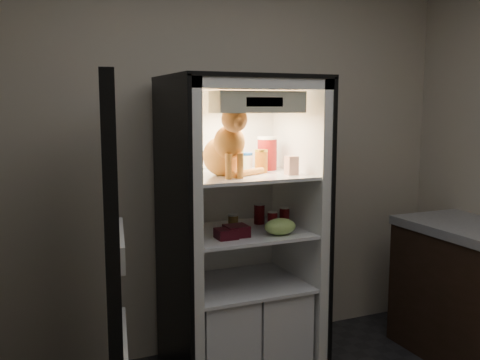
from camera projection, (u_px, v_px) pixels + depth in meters
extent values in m
plane|color=#BAB19B|center=(215.00, 157.00, 3.65)|extent=(3.60, 0.00, 3.60)
cube|color=white|center=(222.00, 222.00, 3.60)|extent=(0.85, 0.06, 1.85)
cube|color=white|center=(179.00, 238.00, 3.15)|extent=(0.06, 0.70, 1.85)
cube|color=white|center=(297.00, 226.00, 3.46)|extent=(0.06, 0.70, 1.85)
cube|color=white|center=(241.00, 85.00, 3.18)|extent=(0.85, 0.70, 0.06)
cube|color=black|center=(172.00, 239.00, 3.13)|extent=(0.02, 0.72, 1.87)
cube|color=black|center=(302.00, 226.00, 3.48)|extent=(0.02, 0.72, 1.87)
cube|color=black|center=(241.00, 78.00, 3.17)|extent=(0.90, 0.72, 0.02)
cube|color=white|center=(243.00, 176.00, 3.23)|extent=(0.73, 0.62, 0.02)
cube|color=white|center=(243.00, 232.00, 3.28)|extent=(0.73, 0.62, 0.02)
cube|color=white|center=(217.00, 327.00, 3.29)|extent=(0.34, 0.58, 0.48)
cube|color=white|center=(268.00, 318.00, 3.43)|extent=(0.34, 0.58, 0.48)
cube|color=white|center=(243.00, 284.00, 3.32)|extent=(0.73, 0.62, 0.02)
cube|color=#EDE7C2|center=(258.00, 102.00, 2.98)|extent=(0.52, 0.18, 0.12)
cube|color=black|center=(265.00, 102.00, 2.90)|extent=(0.22, 0.01, 0.05)
cube|color=black|center=(114.00, 266.00, 2.61)|extent=(0.21, 0.87, 1.85)
cube|color=white|center=(121.00, 343.00, 2.61)|extent=(0.17, 0.64, 0.12)
cube|color=white|center=(118.00, 243.00, 2.54)|extent=(0.17, 0.64, 0.12)
ellipsoid|color=#C36F19|center=(222.00, 156.00, 3.17)|extent=(0.23, 0.28, 0.23)
ellipsoid|color=#C36F19|center=(229.00, 142.00, 3.06)|extent=(0.19, 0.17, 0.20)
sphere|color=#D46129|center=(234.00, 119.00, 2.97)|extent=(0.15, 0.15, 0.15)
sphere|color=#D46129|center=(239.00, 123.00, 2.92)|extent=(0.06, 0.06, 0.06)
cone|color=#D46129|center=(226.00, 106.00, 2.95)|extent=(0.06, 0.06, 0.07)
cone|color=#D46129|center=(241.00, 106.00, 2.99)|extent=(0.06, 0.06, 0.07)
cylinder|color=#C36F19|center=(229.00, 166.00, 2.99)|extent=(0.04, 0.04, 0.15)
cylinder|color=#C36F19|center=(240.00, 166.00, 3.02)|extent=(0.04, 0.04, 0.15)
cylinder|color=#C36F19|center=(248.00, 172.00, 3.14)|extent=(0.26, 0.15, 0.04)
cylinder|color=#227F27|center=(238.00, 160.00, 3.27)|extent=(0.07, 0.07, 0.16)
cylinder|color=#227F27|center=(238.00, 146.00, 3.26)|extent=(0.07, 0.07, 0.01)
cylinder|color=white|center=(246.00, 163.00, 3.37)|extent=(0.08, 0.08, 0.10)
cylinder|color=#194EB0|center=(246.00, 154.00, 3.36)|extent=(0.08, 0.08, 0.02)
cylinder|color=maroon|center=(261.00, 162.00, 3.29)|extent=(0.08, 0.08, 0.13)
cylinder|color=gold|center=(261.00, 151.00, 3.28)|extent=(0.08, 0.08, 0.01)
cylinder|color=maroon|center=(267.00, 155.00, 3.42)|extent=(0.12, 0.12, 0.20)
cylinder|color=white|center=(267.00, 138.00, 3.40)|extent=(0.13, 0.13, 0.02)
cube|color=white|center=(292.00, 165.00, 3.19)|extent=(0.07, 0.07, 0.11)
cylinder|color=black|center=(259.00, 214.00, 3.45)|extent=(0.07, 0.07, 0.13)
cylinder|color=#B2B2B2|center=(259.00, 204.00, 3.44)|extent=(0.07, 0.07, 0.00)
cylinder|color=black|center=(284.00, 217.00, 3.39)|extent=(0.06, 0.06, 0.11)
cylinder|color=#B2B2B2|center=(284.00, 208.00, 3.39)|extent=(0.06, 0.06, 0.00)
cylinder|color=black|center=(272.00, 221.00, 3.27)|extent=(0.06, 0.06, 0.11)
cylinder|color=#B2B2B2|center=(273.00, 212.00, 3.26)|extent=(0.06, 0.06, 0.00)
cylinder|color=brown|center=(233.00, 222.00, 3.33)|extent=(0.06, 0.06, 0.08)
cylinder|color=#B2B2B2|center=(233.00, 215.00, 3.33)|extent=(0.06, 0.06, 0.01)
ellipsoid|color=#91B755|center=(280.00, 227.00, 3.16)|extent=(0.20, 0.14, 0.10)
cube|color=#440B14|center=(226.00, 234.00, 3.07)|extent=(0.12, 0.12, 0.06)
cube|color=#440B14|center=(236.00, 231.00, 3.13)|extent=(0.13, 0.13, 0.07)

